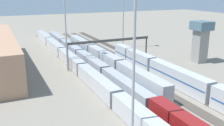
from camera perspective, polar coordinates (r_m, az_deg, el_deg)
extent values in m
plane|color=gray|center=(89.72, -0.63, -0.26)|extent=(400.00, 400.00, 0.00)
cube|color=#3D3833|center=(95.27, 6.26, 0.64)|extent=(140.00, 2.80, 0.12)
cube|color=#4C443D|center=(92.88, 3.60, 0.31)|extent=(140.00, 2.80, 0.12)
cube|color=#4C443D|center=(90.71, 0.81, -0.04)|extent=(140.00, 2.80, 0.12)
cube|color=#3D3833|center=(88.77, -2.11, -0.40)|extent=(140.00, 2.80, 0.12)
cube|color=#4C443D|center=(87.07, -5.15, -0.78)|extent=(140.00, 2.80, 0.12)
cube|color=#3D3833|center=(85.63, -8.30, -1.17)|extent=(140.00, 2.80, 0.12)
cube|color=#B7BABF|center=(66.15, 6.40, -3.89)|extent=(23.00, 3.00, 5.00)
cube|color=#1E6B9E|center=(66.21, 6.40, -4.04)|extent=(22.40, 3.06, 0.36)
cube|color=#B7BABF|center=(86.83, -1.77, 0.98)|extent=(23.00, 3.00, 5.00)
cube|color=#1E6B9E|center=(86.99, -1.77, 0.61)|extent=(22.40, 3.06, 0.36)
cube|color=#B7BABF|center=(108.98, -6.72, 3.93)|extent=(23.00, 3.00, 5.00)
cube|color=#1E6B9E|center=(108.98, -6.72, 3.92)|extent=(22.40, 3.06, 0.36)
cube|color=#A8AAB2|center=(63.12, 2.99, -5.37)|extent=(23.00, 3.00, 3.80)
cube|color=#1E6B9E|center=(63.14, 2.99, -5.41)|extent=(22.40, 3.06, 0.36)
cube|color=#A8AAB2|center=(84.23, -4.60, 0.05)|extent=(23.00, 3.00, 3.80)
cube|color=#1E6B9E|center=(84.24, -4.60, 0.00)|extent=(22.40, 3.06, 0.36)
cube|color=#A8AAB2|center=(106.65, -9.08, 3.25)|extent=(23.00, 3.00, 3.80)
cube|color=#1E6B9E|center=(106.63, -9.08, 3.31)|extent=(22.40, 3.06, 0.36)
cube|color=#A8AAB2|center=(129.72, -11.99, 5.32)|extent=(23.00, 3.00, 3.80)
cube|color=#1E6B9E|center=(129.76, -11.98, 5.21)|extent=(22.40, 3.06, 0.36)
cube|color=#B7BABF|center=(46.78, 7.78, -13.47)|extent=(23.00, 3.00, 3.80)
cube|color=#B7BABF|center=(66.56, -3.35, -4.24)|extent=(23.00, 3.00, 3.80)
cube|color=#B7BABF|center=(88.57, -9.04, 0.68)|extent=(23.00, 3.00, 3.80)
cube|color=#B7BABF|center=(111.48, -12.43, 3.62)|extent=(23.00, 3.00, 3.80)
cube|color=#B7BABF|center=(134.85, -14.67, 5.54)|extent=(23.00, 3.00, 3.80)
cube|color=silver|center=(70.04, 14.34, -3.17)|extent=(23.00, 3.00, 5.00)
cube|color=#285193|center=(69.99, 14.35, -3.04)|extent=(22.40, 3.06, 0.36)
cube|color=silver|center=(89.27, 4.68, 1.35)|extent=(23.00, 3.00, 5.00)
cube|color=#285193|center=(89.32, 4.68, 1.21)|extent=(22.40, 3.06, 0.36)
cylinder|color=#9EA0A5|center=(113.33, 2.50, 10.74)|extent=(0.44, 0.44, 29.75)
cylinder|color=#9EA0A5|center=(80.07, -10.13, 7.30)|extent=(0.44, 0.44, 26.63)
cylinder|color=#9EA0A5|center=(40.98, 4.77, -1.89)|extent=(0.44, 0.44, 24.73)
cylinder|color=#4C4742|center=(95.15, 7.51, 3.02)|extent=(0.50, 0.50, 8.00)
cylinder|color=#4C4742|center=(83.77, -9.73, 1.18)|extent=(0.50, 0.50, 8.00)
cube|color=#4C4742|center=(87.52, -0.57, 4.99)|extent=(0.70, 30.00, 0.80)
cube|color=gray|center=(96.24, 18.78, 3.52)|extent=(4.00, 4.00, 11.47)
cube|color=slate|center=(95.08, 19.17, 7.78)|extent=(6.00, 6.00, 3.00)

